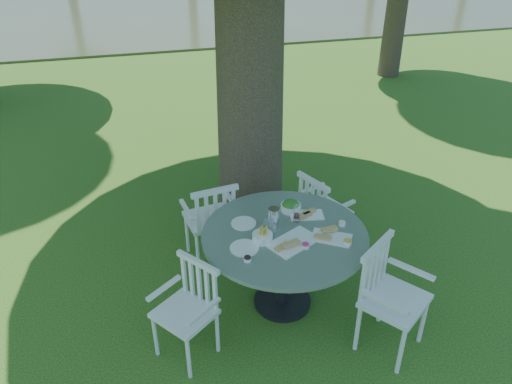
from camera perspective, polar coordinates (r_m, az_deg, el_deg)
ground at (r=5.45m, az=0.55°, el=-8.76°), size 140.00×140.00×0.00m
table at (r=4.62m, az=3.25°, el=-6.19°), size 1.51×1.51×0.84m
chair_ne at (r=5.46m, az=7.21°, el=-1.82°), size 0.59×0.61×0.94m
chair_nw at (r=5.24m, az=-4.97°, el=-2.91°), size 0.56×0.53×0.98m
chair_sw at (r=4.33m, az=-7.39°, el=-12.33°), size 0.61×0.62×0.90m
chair_se at (r=4.44m, az=14.55°, el=-10.69°), size 0.70×0.69×1.01m
tableware at (r=4.55m, az=3.10°, el=-3.94°), size 1.12×0.83×0.20m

